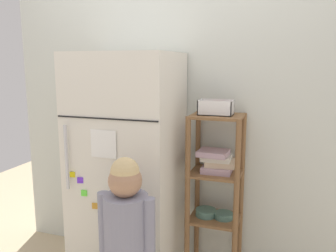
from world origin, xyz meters
TOP-DOWN VIEW (x-y plane):
  - kitchen_wall_back at (0.00, 0.34)m, footprint 2.68×0.03m
  - refrigerator at (-0.25, 0.02)m, footprint 0.69×0.62m
  - child_standing at (-0.02, -0.50)m, footprint 0.34×0.25m
  - pantry_shelf_unit at (0.35, 0.15)m, footprint 0.36×0.31m
  - fruit_bin at (0.34, 0.16)m, footprint 0.22×0.14m

SIDE VIEW (x-z plane):
  - child_standing at x=-0.02m, z-range 0.11..1.15m
  - pantry_shelf_unit at x=0.35m, z-range 0.13..1.33m
  - refrigerator at x=-0.25m, z-range 0.00..1.60m
  - kitchen_wall_back at x=0.00m, z-range 0.00..2.10m
  - fruit_bin at x=0.34m, z-range 1.18..1.28m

